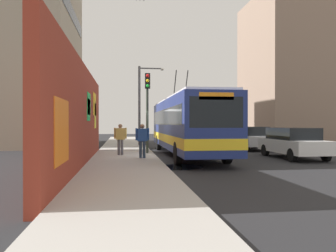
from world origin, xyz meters
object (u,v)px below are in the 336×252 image
traffic_light (147,100)px  parked_car_silver (251,138)px  parked_car_red (207,133)px  pedestrian_midblock (120,137)px  parked_car_black (225,135)px  parked_car_white (293,142)px  street_lamp (143,99)px  pedestrian_at_curb (142,138)px  city_bus (186,124)px

traffic_light → parked_car_silver: bearing=-64.7°
parked_car_red → pedestrian_midblock: size_ratio=2.95×
pedestrian_midblock → traffic_light: (0.80, -1.48, 2.02)m
parked_car_black → parked_car_white: bearing=-180.0°
parked_car_silver → street_lamp: street_lamp is taller
parked_car_white → traffic_light: size_ratio=1.01×
parked_car_white → parked_car_black: size_ratio=0.96×
pedestrian_midblock → street_lamp: size_ratio=0.27×
pedestrian_midblock → street_lamp: 8.55m
parked_car_silver → traffic_light: (-3.47, 7.35, 2.29)m
pedestrian_midblock → pedestrian_at_curb: same height
city_bus → parked_car_black: 10.83m
parked_car_black → pedestrian_at_curb: bearing=146.7°
pedestrian_at_curb → traffic_light: (2.45, -0.42, 2.02)m
pedestrian_at_curb → street_lamp: bearing=-3.4°
parked_car_silver → pedestrian_at_curb: bearing=127.3°
parked_car_red → pedestrian_at_curb: 19.54m
parked_car_black → traffic_light: traffic_light is taller
pedestrian_at_curb → parked_car_red: bearing=-23.4°
parked_car_silver → pedestrian_midblock: 9.81m
city_bus → pedestrian_at_curb: 3.57m
city_bus → pedestrian_at_curb: (-2.38, 2.57, -0.68)m
parked_car_silver → parked_car_black: same height
parked_car_black → pedestrian_at_curb: pedestrian_at_curb is taller
parked_car_black → traffic_light: bearing=141.9°
parked_car_silver → street_lamp: (3.71, 7.20, 2.84)m
pedestrian_at_curb → traffic_light: size_ratio=0.37×
parked_car_silver → city_bus: bearing=124.3°
traffic_light → street_lamp: street_lamp is taller
city_bus → parked_car_silver: (3.54, -5.20, -0.95)m
pedestrian_at_curb → street_lamp: street_lamp is taller
parked_car_red → street_lamp: 11.34m
city_bus → parked_car_silver: city_bus is taller
parked_car_black → traffic_light: size_ratio=1.06×
pedestrian_at_curb → city_bus: bearing=-47.2°
pedestrian_midblock → pedestrian_at_curb: bearing=-147.4°
parked_car_silver → parked_car_black: 5.91m
pedestrian_at_curb → traffic_light: 3.21m
parked_car_black → street_lamp: size_ratio=0.78×
parked_car_white → parked_car_black: bearing=0.0°
city_bus → parked_car_white: size_ratio=2.76×
parked_car_silver → parked_car_red: same height
parked_car_red → pedestrian_midblock: 18.51m
city_bus → pedestrian_midblock: bearing=101.4°
parked_car_white → traffic_light: 8.03m
parked_car_silver → traffic_light: traffic_light is taller
parked_car_black → traffic_light: 12.13m
city_bus → parked_car_black: size_ratio=2.65×
street_lamp → parked_car_white: bearing=-142.7°
traffic_light → parked_car_white: bearing=-107.2°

